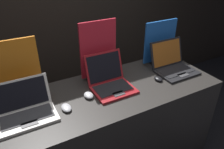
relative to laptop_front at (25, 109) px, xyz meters
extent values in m
cube|color=black|center=(0.70, 1.36, 0.35)|extent=(8.00, 0.05, 2.80)
cube|color=#282623|center=(0.70, 0.00, -0.55)|extent=(1.88, 0.73, 0.99)
cube|color=silver|center=(0.00, -0.06, -0.05)|extent=(0.40, 0.23, 0.02)
cube|color=#2D2D30|center=(0.00, -0.04, -0.04)|extent=(0.35, 0.16, 0.00)
cube|color=#3F3F42|center=(0.00, -0.13, -0.04)|extent=(0.11, 0.05, 0.00)
cube|color=silver|center=(0.00, 0.09, 0.07)|extent=(0.40, 0.07, 0.23)
cube|color=black|center=(0.00, 0.08, 0.07)|extent=(0.36, 0.05, 0.20)
ellipsoid|color=#B2B2B7|center=(0.27, -0.07, -0.04)|extent=(0.07, 0.11, 0.03)
cube|color=black|center=(0.00, 0.24, -0.05)|extent=(0.20, 0.07, 0.02)
cube|color=orange|center=(0.00, 0.24, 0.20)|extent=(0.37, 0.02, 0.47)
cube|color=maroon|center=(0.70, -0.02, -0.05)|extent=(0.34, 0.27, 0.02)
cube|color=black|center=(0.70, 0.00, -0.04)|extent=(0.30, 0.19, 0.00)
cube|color=#3F3F42|center=(0.70, -0.10, -0.04)|extent=(0.10, 0.06, 0.00)
cube|color=maroon|center=(0.70, 0.15, 0.09)|extent=(0.34, 0.09, 0.26)
cube|color=black|center=(0.70, 0.14, 0.09)|extent=(0.31, 0.07, 0.22)
ellipsoid|color=#B2B2B7|center=(0.48, 0.00, -0.04)|extent=(0.07, 0.10, 0.04)
cube|color=black|center=(0.70, 0.26, -0.05)|extent=(0.19, 0.07, 0.02)
cube|color=red|center=(0.70, 0.26, 0.22)|extent=(0.34, 0.02, 0.51)
cube|color=black|center=(1.38, -0.05, -0.05)|extent=(0.38, 0.27, 0.02)
cube|color=black|center=(1.38, -0.03, -0.04)|extent=(0.33, 0.19, 0.00)
cube|color=#3F3F42|center=(1.38, -0.13, -0.04)|extent=(0.11, 0.06, 0.00)
cube|color=black|center=(1.38, 0.13, 0.09)|extent=(0.38, 0.09, 0.26)
cube|color=#A5591E|center=(1.38, 0.12, 0.09)|extent=(0.34, 0.07, 0.22)
ellipsoid|color=black|center=(1.14, -0.06, -0.04)|extent=(0.06, 0.09, 0.03)
cube|color=black|center=(1.38, 0.24, -0.05)|extent=(0.21, 0.07, 0.02)
cube|color=#1E59B2|center=(1.38, 0.24, 0.17)|extent=(0.38, 0.02, 0.42)
camera|label=1|loc=(-0.05, -1.36, 0.97)|focal=35.00mm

